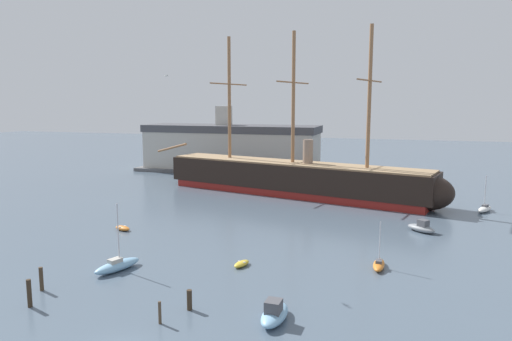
{
  "coord_description": "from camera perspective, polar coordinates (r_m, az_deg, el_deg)",
  "views": [
    {
      "loc": [
        17.8,
        -25.03,
        16.87
      ],
      "look_at": [
        -2.56,
        39.97,
        6.96
      ],
      "focal_mm": 32.83,
      "sensor_mm": 36.0,
      "label": 1
    }
  ],
  "objects": [
    {
      "name": "mooring_piling_nearest",
      "position": [
        38.23,
        -11.64,
        -16.61
      ],
      "size": [
        0.24,
        0.24,
        1.79
      ],
      "primitive_type": "cylinder",
      "color": "#4C3D2D",
      "rests_on": "ground"
    },
    {
      "name": "mooring_piling_right_pair",
      "position": [
        47.48,
        -24.69,
        -11.92
      ],
      "size": [
        0.35,
        0.35,
        2.19
      ],
      "primitive_type": "cylinder",
      "color": "#423323",
      "rests_on": "ground"
    },
    {
      "name": "dinghy_mid_left",
      "position": [
        65.21,
        -15.94,
        -6.76
      ],
      "size": [
        2.79,
        1.9,
        0.61
      ],
      "color": "orange",
      "rests_on": "ground"
    },
    {
      "name": "motorboat_foreground_right",
      "position": [
        37.99,
        2.26,
        -17.02
      ],
      "size": [
        1.89,
        4.39,
        1.83
      ],
      "color": "#7FB2D6",
      "rests_on": "ground"
    },
    {
      "name": "dinghy_near_centre",
      "position": [
        49.58,
        -1.77,
        -11.28
      ],
      "size": [
        1.56,
        2.48,
        0.54
      ],
      "color": "gold",
      "rests_on": "ground"
    },
    {
      "name": "tall_ship",
      "position": [
        86.13,
        4.46,
        -0.88
      ],
      "size": [
        60.03,
        20.35,
        29.37
      ],
      "color": "maroon",
      "rests_on": "ground"
    },
    {
      "name": "sailboat_far_right",
      "position": [
        81.31,
        26.08,
        -4.21
      ],
      "size": [
        3.18,
        4.51,
        5.72
      ],
      "color": "silver",
      "rests_on": "ground"
    },
    {
      "name": "sailboat_mid_right",
      "position": [
        50.55,
        14.74,
        -11.01
      ],
      "size": [
        1.21,
        3.77,
        4.87
      ],
      "color": "orange",
      "rests_on": "ground"
    },
    {
      "name": "sailboat_foreground_left",
      "position": [
        50.24,
        -16.55,
        -10.99
      ],
      "size": [
        3.23,
        5.54,
        6.91
      ],
      "color": "#7FB2D6",
      "rests_on": "ground"
    },
    {
      "name": "dockside_warehouse_left",
      "position": [
        115.01,
        -3.06,
        2.69
      ],
      "size": [
        46.47,
        13.89,
        16.02
      ],
      "color": "#565659",
      "rests_on": "ground"
    },
    {
      "name": "motorboat_alongside_stern",
      "position": [
        65.65,
        19.51,
        -6.57
      ],
      "size": [
        4.15,
        3.79,
        1.68
      ],
      "color": "gray",
      "rests_on": "ground"
    },
    {
      "name": "mooring_piling_midwater",
      "position": [
        40.11,
        -8.12,
        -15.35
      ],
      "size": [
        0.43,
        0.43,
        1.7
      ],
      "primitive_type": "cylinder",
      "color": "#382B1E",
      "rests_on": "ground"
    },
    {
      "name": "dinghy_distant_centre",
      "position": [
        92.6,
        7.19,
        -2.13
      ],
      "size": [
        2.14,
        1.26,
        0.47
      ],
      "color": "gold",
      "rests_on": "ground"
    },
    {
      "name": "mooring_piling_left_pair",
      "position": [
        44.3,
        -25.9,
        -13.31
      ],
      "size": [
        0.38,
        0.38,
        2.38
      ],
      "primitive_type": "cylinder",
      "color": "#382B1E",
      "rests_on": "ground"
    },
    {
      "name": "seagull_in_flight",
      "position": [
        51.22,
        -10.89,
        11.26
      ],
      "size": [
        0.88,
        0.92,
        0.13
      ],
      "color": "silver"
    }
  ]
}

